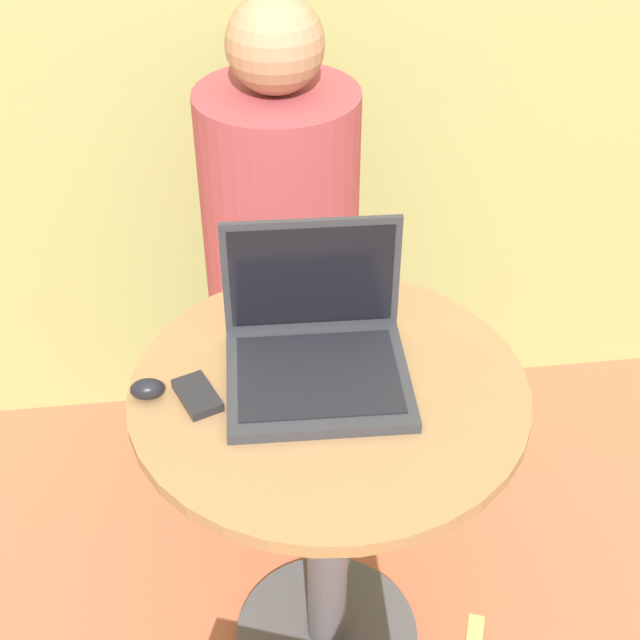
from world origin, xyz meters
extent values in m
plane|color=#B26042|center=(0.00, 0.00, 0.00)|extent=(12.00, 12.00, 0.00)
cylinder|color=#4C4C51|center=(0.00, 0.00, 0.01)|extent=(0.39, 0.39, 0.02)
cylinder|color=#4C4C51|center=(0.00, 0.00, 0.36)|extent=(0.08, 0.08, 0.69)
cylinder|color=olive|center=(0.00, 0.00, 0.72)|extent=(0.68, 0.68, 0.02)
cube|color=#2D2D33|center=(-0.02, 0.01, 0.74)|extent=(0.32, 0.28, 0.02)
cube|color=black|center=(-0.02, 0.01, 0.76)|extent=(0.28, 0.22, 0.00)
cube|color=#2D2D33|center=(-0.01, 0.14, 0.86)|extent=(0.31, 0.02, 0.22)
cube|color=black|center=(-0.01, 0.13, 0.86)|extent=(0.28, 0.01, 0.19)
cube|color=black|center=(-0.22, -0.01, 0.74)|extent=(0.09, 0.11, 0.02)
ellipsoid|color=black|center=(-0.30, 0.01, 0.75)|extent=(0.06, 0.04, 0.03)
cube|color=#4C4742|center=(-0.02, 0.68, 0.23)|extent=(0.37, 0.51, 0.46)
cylinder|color=#993D42|center=(-0.03, 0.56, 0.74)|extent=(0.34, 0.34, 0.55)
sphere|color=#A87A56|center=(-0.03, 0.56, 1.11)|extent=(0.19, 0.19, 0.19)
camera|label=1|loc=(-0.15, -1.11, 1.73)|focal=50.00mm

